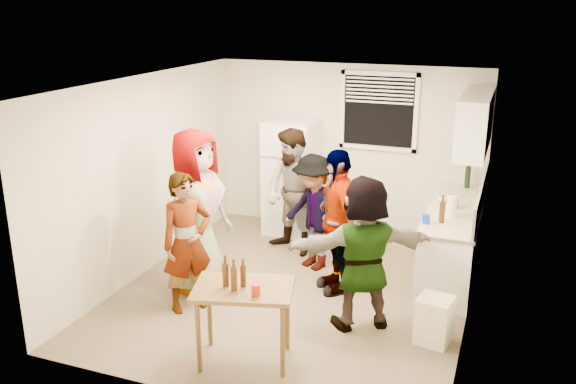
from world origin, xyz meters
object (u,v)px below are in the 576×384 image
at_px(guest_grey, 200,287).
at_px(guest_back_left, 293,252).
at_px(trash_bin, 434,320).
at_px(red_cup, 256,295).
at_px(guest_back_right, 313,267).
at_px(beer_bottle_counter, 441,222).
at_px(beer_bottle_table, 243,286).
at_px(guest_orange, 361,324).
at_px(kettle, 451,208).
at_px(guest_stripe, 190,307).
at_px(guest_black, 335,289).
at_px(refrigerator, 291,177).
at_px(serving_table, 245,360).
at_px(blue_cup, 426,223).
at_px(wine_bottle, 467,188).

height_order(guest_grey, guest_back_left, guest_back_left).
distance_m(trash_bin, red_cup, 1.93).
distance_m(red_cup, guest_grey, 2.06).
height_order(guest_grey, guest_back_right, guest_grey).
relative_size(beer_bottle_counter, beer_bottle_table, 1.20).
bearing_deg(guest_orange, kettle, -144.16).
bearing_deg(guest_back_right, trash_bin, -8.98).
bearing_deg(guest_stripe, beer_bottle_counter, -24.73).
bearing_deg(kettle, red_cup, -105.22).
height_order(trash_bin, guest_back_left, trash_bin).
bearing_deg(beer_bottle_counter, guest_back_left, 164.44).
height_order(beer_bottle_table, guest_black, beer_bottle_table).
height_order(guest_stripe, guest_orange, guest_orange).
xyz_separation_m(guest_back_left, guest_orange, (1.38, -1.62, 0.00)).
bearing_deg(guest_back_right, beer_bottle_counter, 21.27).
bearing_deg(guest_back_right, red_cup, -56.04).
xyz_separation_m(beer_bottle_counter, guest_back_left, (-2.03, 0.57, -0.90)).
height_order(refrigerator, serving_table, refrigerator).
bearing_deg(serving_table, guest_orange, 50.04).
distance_m(blue_cup, beer_bottle_table, 2.44).
bearing_deg(guest_back_right, blue_cup, 16.76).
bearing_deg(guest_grey, guest_black, -58.58).
height_order(refrigerator, guest_orange, refrigerator).
height_order(trash_bin, beer_bottle_table, beer_bottle_table).
bearing_deg(red_cup, serving_table, 148.04).
xyz_separation_m(guest_stripe, guest_back_right, (0.96, 1.56, 0.00)).
distance_m(kettle, guest_stripe, 3.39).
xyz_separation_m(blue_cup, beer_bottle_table, (-1.39, -2.00, -0.11)).
bearing_deg(guest_back_left, trash_bin, -14.03).
bearing_deg(wine_bottle, beer_bottle_counter, -95.61).
bearing_deg(guest_orange, guest_stripe, -21.47).
xyz_separation_m(wine_bottle, blue_cup, (-0.31, -1.63, -0.00)).
relative_size(guest_grey, guest_stripe, 1.24).
height_order(blue_cup, guest_grey, blue_cup).
relative_size(refrigerator, beer_bottle_table, 8.24).
height_order(serving_table, guest_orange, serving_table).
distance_m(beer_bottle_table, guest_back_right, 2.42).
height_order(trash_bin, serving_table, trash_bin).
xyz_separation_m(beer_bottle_table, guest_back_right, (-0.07, 2.29, -0.79)).
bearing_deg(guest_back_left, wine_bottle, 47.73).
bearing_deg(blue_cup, guest_grey, -163.21).
bearing_deg(kettle, refrigerator, 174.07).
xyz_separation_m(trash_bin, guest_back_left, (-2.16, 1.69, -0.25)).
distance_m(refrigerator, blue_cup, 2.62).
xyz_separation_m(kettle, guest_grey, (-2.76, -1.45, -0.90)).
relative_size(beer_bottle_counter, guest_orange, 0.15).
bearing_deg(beer_bottle_counter, guest_stripe, -152.05).
distance_m(kettle, trash_bin, 1.82).
xyz_separation_m(blue_cup, guest_black, (-1.00, -0.22, -0.90)).
relative_size(refrigerator, guest_back_right, 1.12).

